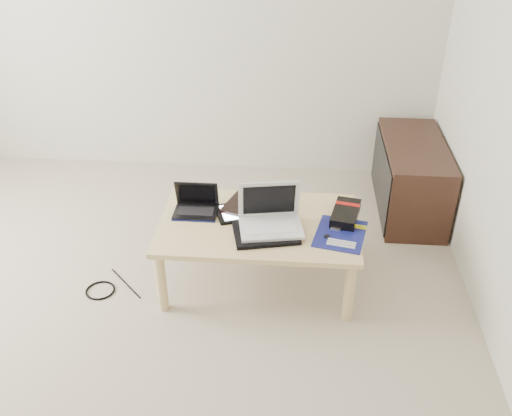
# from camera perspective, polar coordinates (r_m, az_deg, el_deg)

# --- Properties ---
(ground) EXTENTS (4.00, 4.00, 0.00)m
(ground) POSITION_cam_1_polar(r_m,az_deg,el_deg) (3.13, -15.66, -12.57)
(ground) COLOR #B0A28F
(ground) RESTS_ON ground
(room_shell) EXTENTS (4.20, 4.20, 2.70)m
(room_shell) POSITION_cam_1_polar(r_m,az_deg,el_deg) (2.35, -21.76, 18.59)
(room_shell) COLOR beige
(room_shell) RESTS_ON ground
(coffee_table) EXTENTS (1.10, 0.70, 0.40)m
(coffee_table) POSITION_cam_1_polar(r_m,az_deg,el_deg) (3.18, 0.27, -2.15)
(coffee_table) COLOR #DABF83
(coffee_table) RESTS_ON ground
(media_cabinet) EXTENTS (0.41, 0.90, 0.50)m
(media_cabinet) POSITION_cam_1_polar(r_m,az_deg,el_deg) (4.06, 15.13, 2.99)
(media_cabinet) COLOR #351E15
(media_cabinet) RESTS_ON ground
(book) EXTENTS (0.39, 0.35, 0.03)m
(book) POSITION_cam_1_polar(r_m,az_deg,el_deg) (3.26, -0.15, 0.09)
(book) COLOR black
(book) RESTS_ON coffee_table
(netbook) EXTENTS (0.25, 0.18, 0.18)m
(netbook) POSITION_cam_1_polar(r_m,az_deg,el_deg) (3.25, -6.01, 0.20)
(netbook) COLOR black
(netbook) RESTS_ON coffee_table
(tablet) EXTENTS (0.33, 0.29, 0.01)m
(tablet) POSITION_cam_1_polar(r_m,az_deg,el_deg) (3.24, -1.52, -0.37)
(tablet) COLOR black
(tablet) RESTS_ON coffee_table
(remote) EXTENTS (0.12, 0.24, 0.02)m
(remote) POSITION_cam_1_polar(r_m,az_deg,el_deg) (3.16, 3.60, -1.22)
(remote) COLOR silver
(remote) RESTS_ON coffee_table
(neoprene_sleeve) EXTENTS (0.39, 0.32, 0.02)m
(neoprene_sleeve) POSITION_cam_1_polar(r_m,az_deg,el_deg) (3.05, 0.99, -2.53)
(neoprene_sleeve) COLOR black
(neoprene_sleeve) RESTS_ON coffee_table
(white_laptop) EXTENTS (0.37, 0.29, 0.24)m
(white_laptop) POSITION_cam_1_polar(r_m,az_deg,el_deg) (3.06, 1.44, -1.01)
(white_laptop) COLOR silver
(white_laptop) RESTS_ON neoprene_sleeve
(motherboard) EXTENTS (0.32, 0.37, 0.01)m
(motherboard) POSITION_cam_1_polar(r_m,az_deg,el_deg) (3.09, 8.46, -2.57)
(motherboard) COLOR #0C0E50
(motherboard) RESTS_ON coffee_table
(gpu_box) EXTENTS (0.19, 0.29, 0.06)m
(gpu_box) POSITION_cam_1_polar(r_m,az_deg,el_deg) (3.22, 8.95, -0.57)
(gpu_box) COLOR black
(gpu_box) RESTS_ON coffee_table
(cable_coil) EXTENTS (0.14, 0.14, 0.01)m
(cable_coil) POSITION_cam_1_polar(r_m,az_deg,el_deg) (3.12, -1.39, -1.69)
(cable_coil) COLOR black
(cable_coil) RESTS_ON coffee_table
(floor_cable_coil) EXTENTS (0.21, 0.21, 0.01)m
(floor_cable_coil) POSITION_cam_1_polar(r_m,az_deg,el_deg) (3.42, -15.31, -7.95)
(floor_cable_coil) COLOR black
(floor_cable_coil) RESTS_ON ground
(floor_cable_trail) EXTENTS (0.24, 0.25, 0.01)m
(floor_cable_trail) POSITION_cam_1_polar(r_m,az_deg,el_deg) (3.44, -12.90, -7.34)
(floor_cable_trail) COLOR black
(floor_cable_trail) RESTS_ON ground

